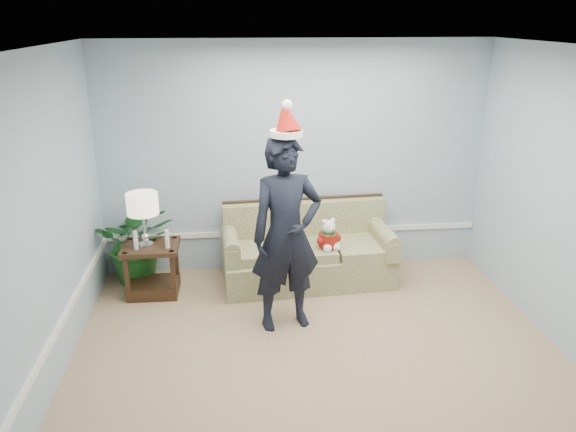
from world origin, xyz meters
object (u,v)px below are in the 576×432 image
Objects in this scene: houseplant at (138,242)px; man at (286,235)px; side_table at (153,275)px; teddy_bear at (328,238)px; table_lamp at (143,206)px; sofa at (307,254)px.

man is (1.60, -1.16, 0.48)m from houseplant.
side_table is 0.64× the size of houseplant.
houseplant reaches higher than teddy_bear.
man is 5.38× the size of teddy_bear.
houseplant is at bearing 151.89° from teddy_bear.
table_lamp is 0.31× the size of man.
sofa is 0.41m from teddy_bear.
side_table is 1.78m from man.
houseplant is at bearing 118.56° from side_table.
side_table is (-1.74, -0.18, -0.09)m from sofa.
houseplant is 0.50× the size of man.
sofa is 1.03× the size of man.
table_lamp is 0.63× the size of houseplant.
teddy_bear reaches higher than side_table.
houseplant is at bearing 112.18° from table_lamp.
table_lamp is 0.69m from houseplant.
table_lamp reaches higher than houseplant.
sofa is at bearing 5.78° from side_table.
man reaches higher than side_table.
man is (1.44, -0.78, -0.08)m from table_lamp.
houseplant is at bearing 131.15° from man.
houseplant is 2.68× the size of teddy_bear.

